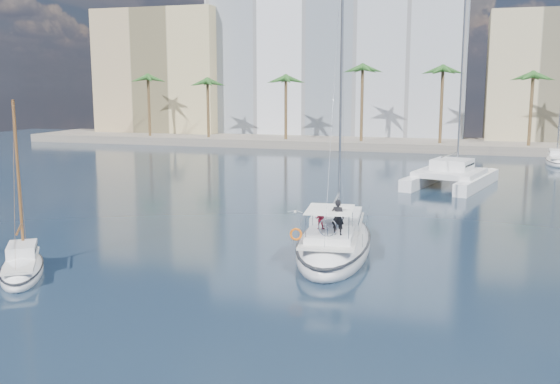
% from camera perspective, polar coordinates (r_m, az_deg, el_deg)
% --- Properties ---
extents(ground, '(160.00, 160.00, 0.00)m').
position_cam_1_polar(ground, '(35.84, 0.74, -5.26)').
color(ground, black).
rests_on(ground, ground).
extents(quay, '(120.00, 14.00, 1.20)m').
position_cam_1_polar(quay, '(95.16, 10.94, 4.35)').
color(quay, gray).
rests_on(quay, ground).
extents(building_modern, '(42.00, 16.00, 28.00)m').
position_cam_1_polar(building_modern, '(108.54, 5.39, 12.21)').
color(building_modern, white).
rests_on(building_modern, ground).
extents(building_tan_left, '(22.00, 14.00, 22.00)m').
position_cam_1_polar(building_tan_left, '(114.54, -10.19, 10.47)').
color(building_tan_left, tan).
rests_on(building_tan_left, ground).
extents(building_beige, '(20.00, 14.00, 20.00)m').
position_cam_1_polar(building_beige, '(104.04, 23.94, 9.33)').
color(building_beige, '#C5B78D').
rests_on(building_beige, ground).
extents(palm_left, '(3.60, 3.60, 12.30)m').
position_cam_1_polar(palm_left, '(100.23, -9.16, 10.21)').
color(palm_left, brown).
rests_on(palm_left, ground).
extents(palm_centre, '(3.60, 3.60, 12.30)m').
position_cam_1_polar(palm_centre, '(90.79, 10.87, 10.22)').
color(palm_centre, brown).
rests_on(palm_centre, ground).
extents(main_sloop, '(5.36, 12.95, 18.68)m').
position_cam_1_polar(main_sloop, '(35.33, 5.01, -4.59)').
color(main_sloop, white).
rests_on(main_sloop, ground).
extents(small_sloop, '(5.17, 6.35, 9.09)m').
position_cam_1_polar(small_sloop, '(33.63, -22.52, -6.38)').
color(small_sloop, white).
rests_on(small_sloop, ground).
extents(catamaran, '(8.73, 13.02, 17.38)m').
position_cam_1_polar(catamaran, '(60.04, 15.38, 1.62)').
color(catamaran, white).
rests_on(catamaran, ground).
extents(seagull, '(1.04, 0.44, 0.19)m').
position_cam_1_polar(seagull, '(42.37, 1.40, -1.82)').
color(seagull, silver).
rests_on(seagull, ground).
extents(moored_yacht_a, '(3.37, 9.52, 11.90)m').
position_cam_1_polar(moored_yacht_a, '(81.50, 24.01, 2.37)').
color(moored_yacht_a, white).
rests_on(moored_yacht_a, ground).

